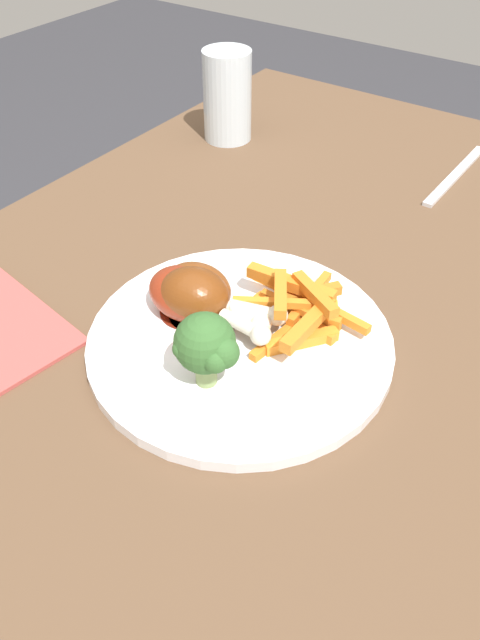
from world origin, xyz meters
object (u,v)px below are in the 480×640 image
carrot_fries_pile (297,308)px  chicken_drumstick_extra (190,296)px  dinner_plate (240,341)px  broccoli_floret_front (206,346)px  chicken_drumstick_far (200,291)px  dining_table (249,368)px  chicken_drumstick_near (198,296)px  fork (456,175)px  water_glass (227,96)px

carrot_fries_pile → chicken_drumstick_extra: (-0.05, 0.09, 0.00)m
dinner_plate → broccoli_floret_front: size_ratio=4.01×
carrot_fries_pile → chicken_drumstick_far: 0.09m
dining_table → carrot_fries_pile: carrot_fries_pile is taller
broccoli_floret_front → dinner_plate: bearing=9.8°
broccoli_floret_front → chicken_drumstick_near: (0.06, 0.06, -0.02)m
dining_table → fork: size_ratio=5.73×
carrot_fries_pile → chicken_drumstick_near: 0.09m
dinner_plate → chicken_drumstick_extra: size_ratio=2.03×
chicken_drumstick_far → fork: (0.42, -0.10, -0.03)m
broccoli_floret_front → water_glass: bearing=33.8°
dining_table → chicken_drumstick_far: size_ratio=8.87×
dinner_plate → fork: bearing=-6.5°
dining_table → dinner_plate: (-0.08, -0.04, 0.13)m
dinner_plate → broccoli_floret_front: 0.08m
chicken_drumstick_far → chicken_drumstick_extra: 0.01m
broccoli_floret_front → chicken_drumstick_near: broccoli_floret_front is taller
broccoli_floret_front → chicken_drumstick_extra: bearing=47.0°
broccoli_floret_front → dining_table: bearing=20.6°
chicken_drumstick_near → dinner_plate: bearing=-90.1°
chicken_drumstick_extra → water_glass: (0.35, 0.21, 0.03)m
dining_table → chicken_drumstick_near: size_ratio=8.56×
dinner_plate → chicken_drumstick_extra: bearing=90.4°
chicken_drumstick_near → chicken_drumstick_far: (0.01, 0.01, -0.00)m
dinner_plate → broccoli_floret_front: (-0.06, -0.01, 0.05)m
broccoli_floret_front → chicken_drumstick_far: size_ratio=0.57×
chicken_drumstick_near → broccoli_floret_front: bearing=-137.5°
dining_table → broccoli_floret_front: (-0.14, -0.05, 0.18)m
dining_table → broccoli_floret_front: 0.23m
broccoli_floret_front → water_glass: size_ratio=0.57×
fork → water_glass: 0.33m
chicken_drumstick_far → fork: size_ratio=0.65×
carrot_fries_pile → fork: carrot_fries_pile is taller
dining_table → chicken_drumstick_near: (-0.08, 0.00, 0.16)m
chicken_drumstick_far → fork: bearing=-13.9°
dinner_plate → chicken_drumstick_extra: chicken_drumstick_extra is taller
dining_table → water_glass: size_ratio=8.82×
dining_table → chicken_drumstick_far: (-0.07, 0.01, 0.15)m
dinner_plate → fork: (0.43, -0.05, -0.00)m
dining_table → carrot_fries_pile: bearing=-113.3°
broccoli_floret_front → chicken_drumstick_extra: broccoli_floret_front is taller
broccoli_floret_front → carrot_fries_pile: (0.11, -0.02, -0.03)m
chicken_drumstick_extra → chicken_drumstick_far: bearing=-11.5°
dining_table → chicken_drumstick_near: bearing=176.7°
water_glass → fork: bearing=-76.3°
chicken_drumstick_far → water_glass: size_ratio=0.99×
chicken_drumstick_far → water_glass: 0.40m
dining_table → dinner_plate: dinner_plate is taller
dining_table → chicken_drumstick_extra: 0.17m
carrot_fries_pile → chicken_drumstick_near: (-0.05, 0.08, 0.01)m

